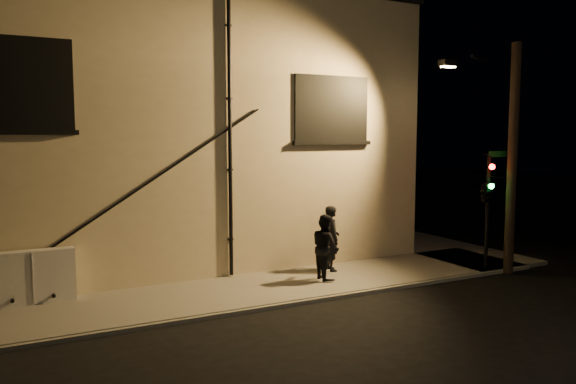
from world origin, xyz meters
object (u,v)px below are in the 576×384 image
pedestrian_b (326,247)px  pedestrian_a (332,238)px  traffic_signal (486,190)px  utility_cabinet (32,277)px  streetlamp_pole (508,152)px

pedestrian_b → pedestrian_a: bearing=-34.8°
pedestrian_a → traffic_signal: 4.86m
utility_cabinet → streetlamp_pole: (12.90, -2.81, 2.91)m
pedestrian_b → traffic_signal: 5.26m
pedestrian_b → streetlamp_pole: (5.42, -1.51, 2.63)m
utility_cabinet → streetlamp_pole: bearing=-12.3°
utility_cabinet → traffic_signal: (12.38, -2.51, 1.76)m
utility_cabinet → pedestrian_b: size_ratio=1.07×
pedestrian_a → traffic_signal: traffic_signal is taller
streetlamp_pole → utility_cabinet: bearing=167.7°
utility_cabinet → streetlamp_pole: 13.52m
pedestrian_a → pedestrian_b: 1.06m
utility_cabinet → pedestrian_a: size_ratio=1.01×
pedestrian_b → traffic_signal: traffic_signal is taller
traffic_signal → streetlamp_pole: 1.29m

